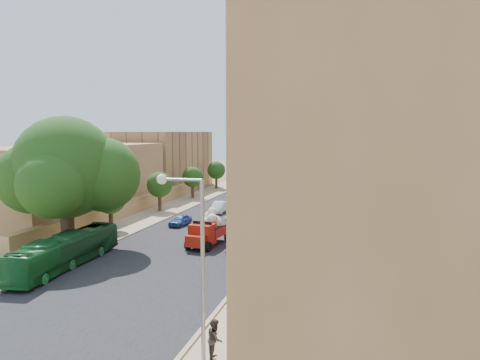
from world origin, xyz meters
The scene contains 36 objects.
ground centered at (0.00, 0.00, 0.00)m, with size 260.00×260.00×0.00m, color brown.
road_surface centered at (0.00, 30.00, 0.01)m, with size 14.00×140.00×0.01m, color black.
sidewalk_east centered at (9.50, 30.00, 0.01)m, with size 5.00×140.00×0.01m, color #9C8566.
sidewalk_west centered at (-9.50, 30.00, 0.01)m, with size 5.00×140.00×0.01m, color #9C8566.
kerb_east centered at (7.00, 30.00, 0.06)m, with size 0.25×140.00×0.12m, color #9C8566.
kerb_west centered at (-7.00, 30.00, 0.06)m, with size 0.25×140.00×0.12m, color #9C8566.
townhouse_a centered at (15.95, -3.00, 6.41)m, with size 9.00×14.00×16.40m.
townhouse_b centered at (15.95, 11.00, 5.66)m, with size 9.00×14.00×14.90m.
townhouse_c centered at (15.95, 25.00, 6.91)m, with size 9.00×14.00×17.40m.
townhouse_d centered at (15.95, 39.00, 6.16)m, with size 9.00×14.00×15.90m.
corner_block centered at (16.50, -16.50, 7.91)m, with size 9.20×10.20×15.70m.
west_wall centered at (-12.50, 20.00, 0.90)m, with size 1.00×40.00×1.80m, color #A77C4B.
west_building_low centered at (-18.00, 18.00, 4.20)m, with size 10.00×28.00×8.40m, color olive.
west_building_mid centered at (-18.00, 44.00, 5.00)m, with size 10.00×22.00×10.00m, color tan.
church centered at (0.00, 78.61, 9.52)m, with size 28.00×22.50×36.30m.
ficus_tree centered at (-9.40, 4.01, 6.71)m, with size 11.36×10.45×11.36m.
street_tree_a centered at (-10.00, 12.00, 3.21)m, with size 3.12×3.12×4.80m.
street_tree_b centered at (-10.00, 24.00, 3.32)m, with size 3.22×3.22×4.96m.
street_tree_c centered at (-10.00, 36.00, 3.19)m, with size 3.10×3.10×4.77m.
street_tree_d centered at (-10.00, 48.00, 3.25)m, with size 3.16×3.16×4.87m.
streetlamp centered at (7.72, -12.00, 5.20)m, with size 2.11×0.44×8.22m.
red_truck centered at (1.68, 8.37, 1.43)m, with size 2.82×5.77×3.25m.
olive_pickup centered at (5.33, 20.00, 0.87)m, with size 3.16×4.69×1.78m.
bus_green_south centered at (-6.50, -2.39, 1.22)m, with size 2.06×8.79×2.45m, color #155E26.
bus_green_north centered at (-6.50, 1.00, 1.21)m, with size 2.04×8.72×2.43m, color #174B25.
bus_red_east centered at (6.50, 8.93, 1.33)m, with size 2.23×9.52×2.65m, color #9E1E10.
bus_cream_east centered at (6.50, 26.92, 1.24)m, with size 2.08×8.89×2.48m, color beige.
car_blue_a centered at (-3.98, 15.85, 0.59)m, with size 1.38×3.44×1.17m, color #2D48A1.
car_white_a centered at (-2.28, 24.52, 0.68)m, with size 1.45×4.15×1.37m, color white.
car_cream centered at (1.30, 19.38, 0.61)m, with size 2.04×4.42×1.23m, color beige.
car_dkblue centered at (-5.00, 43.88, 0.57)m, with size 1.60×3.93×1.14m, color #111046.
car_white_b centered at (1.38, 37.95, 0.72)m, with size 1.70×4.23×1.44m, color beige.
car_blue_b centered at (-0.50, 58.06, 0.61)m, with size 1.30×3.72×1.23m, color teal.
pedestrian_a centered at (9.24, 11.09, 0.86)m, with size 0.63×0.41×1.71m, color #242128.
pedestrian_b centered at (8.52, -11.35, 0.90)m, with size 0.87×0.68×1.79m, color #302D26.
pedestrian_c centered at (7.50, 15.32, 0.74)m, with size 0.87×0.36×1.49m, color #27272E.
Camera 1 is at (14.54, -30.25, 10.00)m, focal length 35.00 mm.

